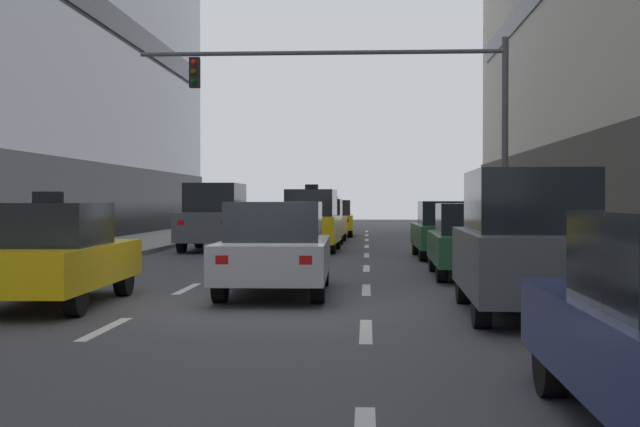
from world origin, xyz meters
name	(u,v)px	position (x,y,z in m)	size (l,w,h in m)	color
ground_plane	(263,302)	(0.00, 0.00, 0.00)	(120.00, 120.00, 0.00)	#424247
lane_stripe_l1_s3	(106,329)	(-1.70, -3.00, 0.00)	(0.16, 2.00, 0.01)	silver
lane_stripe_l1_s4	(187,289)	(-1.70, 2.00, 0.00)	(0.16, 2.00, 0.01)	silver
lane_stripe_l1_s5	(230,268)	(-1.70, 7.00, 0.00)	(0.16, 2.00, 0.01)	silver
lane_stripe_l1_s6	(256,255)	(-1.70, 12.00, 0.00)	(0.16, 2.00, 0.01)	silver
lane_stripe_l1_s7	(274,246)	(-1.70, 17.00, 0.00)	(0.16, 2.00, 0.01)	silver
lane_stripe_l1_s8	(287,240)	(-1.70, 22.00, 0.00)	(0.16, 2.00, 0.01)	silver
lane_stripe_l1_s9	(297,235)	(-1.70, 27.00, 0.00)	(0.16, 2.00, 0.01)	silver
lane_stripe_l1_s10	(304,231)	(-1.70, 32.00, 0.00)	(0.16, 2.00, 0.01)	silver
lane_stripe_l2_s3	(366,331)	(1.70, -3.00, 0.00)	(0.16, 2.00, 0.01)	silver
lane_stripe_l2_s4	(366,290)	(1.70, 2.00, 0.00)	(0.16, 2.00, 0.01)	silver
lane_stripe_l2_s5	(366,268)	(1.70, 7.00, 0.00)	(0.16, 2.00, 0.01)	silver
lane_stripe_l2_s6	(367,255)	(1.70, 12.00, 0.00)	(0.16, 2.00, 0.01)	silver
lane_stripe_l2_s7	(367,246)	(1.70, 17.00, 0.00)	(0.16, 2.00, 0.01)	silver
lane_stripe_l2_s8	(367,240)	(1.70, 22.00, 0.00)	(0.16, 2.00, 0.01)	silver
lane_stripe_l2_s9	(367,235)	(1.70, 27.00, 0.00)	(0.16, 2.00, 0.01)	silver
lane_stripe_l2_s10	(367,231)	(1.70, 32.00, 0.00)	(0.16, 2.00, 0.01)	silver
car_driving_0	(245,222)	(-3.46, 21.63, 0.78)	(1.87, 4.27, 1.59)	black
taxi_driving_1	(51,255)	(-3.32, -0.63, 0.81)	(1.95, 4.42, 1.82)	black
car_driving_2	(276,249)	(0.08, 1.19, 0.81)	(1.94, 4.44, 1.65)	black
taxi_driving_3	(333,218)	(0.10, 25.70, 0.83)	(1.96, 4.54, 1.88)	black
car_driving_4	(216,217)	(-3.37, 14.28, 1.12)	(1.95, 4.65, 2.24)	black
taxi_driving_5	(312,221)	(-0.11, 13.88, 1.01)	(1.86, 4.24, 2.20)	black
taxi_driving_6	(320,221)	(-0.14, 19.54, 0.85)	(2.02, 4.65, 1.92)	black
car_parked_1	(527,243)	(4.04, -1.34, 1.05)	(1.94, 4.42, 2.12)	black
car_parked_2	(474,241)	(4.04, 4.77, 0.79)	(1.87, 4.33, 1.61)	black
car_parked_3	(447,230)	(4.04, 10.86, 0.81)	(1.90, 4.44, 1.65)	black
traffic_signal_0	(385,100)	(2.21, 9.61, 4.44)	(10.20, 0.35, 6.01)	#4C4C51
pedestrian_0	(551,227)	(5.98, 6.04, 1.06)	(0.21, 0.53, 1.59)	black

